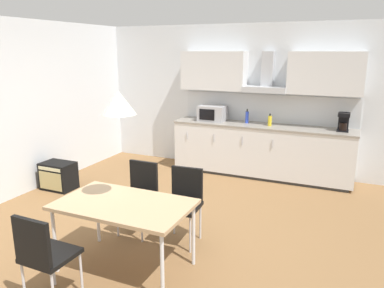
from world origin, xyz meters
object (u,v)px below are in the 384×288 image
bottle_blue (247,117)px  microwave (212,113)px  dining_table (124,207)px  chair_near_left (43,251)px  bottle_yellow (270,121)px  pendant_lamp (119,103)px  coffee_maker (343,122)px  chair_far_right (184,198)px  guitar_amp (58,176)px  chair_far_left (140,190)px

bottle_blue → microwave: bearing=-174.7°
bottle_blue → dining_table: size_ratio=0.19×
chair_near_left → bottle_yellow: bearing=76.8°
bottle_yellow → pendant_lamp: size_ratio=0.66×
dining_table → pendant_lamp: bearing=104.0°
coffee_maker → bottle_yellow: bearing=-177.2°
bottle_yellow → chair_near_left: (-0.99, -4.21, -0.48)m
chair_far_right → guitar_amp: bearing=164.8°
bottle_blue → dining_table: bearing=-94.2°
bottle_yellow → pendant_lamp: bearing=-101.3°
chair_near_left → guitar_amp: 3.02m
pendant_lamp → chair_near_left: bearing=-111.1°
coffee_maker → dining_table: bearing=-118.1°
pendant_lamp → dining_table: bearing=-76.0°
microwave → chair_near_left: (0.08, -4.24, -0.53)m
coffee_maker → bottle_yellow: coffee_maker is taller
chair_far_right → chair_far_left: (-0.60, 0.00, 0.00)m
bottle_blue → chair_near_left: bearing=-97.4°
dining_table → bottle_yellow: bearing=78.7°
microwave → bottle_blue: bearing=5.3°
bottle_yellow → guitar_amp: size_ratio=0.41×
coffee_maker → pendant_lamp: size_ratio=0.94×
bottle_blue → chair_near_left: (-0.56, -4.30, -0.50)m
chair_far_right → chair_near_left: (-0.60, -1.56, 0.00)m
pendant_lamp → coffee_maker: bearing=61.9°
bottle_blue → pendant_lamp: pendant_lamp is taller
dining_table → guitar_amp: 2.75m
coffee_maker → dining_table: size_ratio=0.22×
chair_far_right → guitar_amp: chair_far_right is taller
bottle_yellow → chair_far_right: (-0.39, -2.64, -0.48)m
chair_far_left → pendant_lamp: bearing=-69.0°
bottle_blue → dining_table: bottle_blue is taller
microwave → coffee_maker: (2.24, 0.03, 0.01)m
chair_far_right → guitar_amp: (-2.57, 0.70, -0.31)m
microwave → chair_far_left: size_ratio=0.55×
microwave → bottle_yellow: bearing=-1.7°
chair_far_right → pendant_lamp: bearing=-110.7°
coffee_maker → bottle_blue: bearing=178.8°
guitar_amp → chair_far_right: bearing=-15.2°
dining_table → bottle_blue: bearing=85.8°
coffee_maker → chair_far_right: 3.17m
coffee_maker → guitar_amp: coffee_maker is taller
coffee_maker → guitar_amp: 4.67m
chair_far_left → bottle_yellow: bearing=69.5°
dining_table → microwave: bearing=96.2°
chair_far_left → guitar_amp: chair_far_left is taller
bottle_blue → dining_table: 3.54m
chair_near_left → guitar_amp: size_ratio=1.67×
microwave → bottle_blue: microwave is taller
microwave → chair_far_right: (0.67, -2.68, -0.53)m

